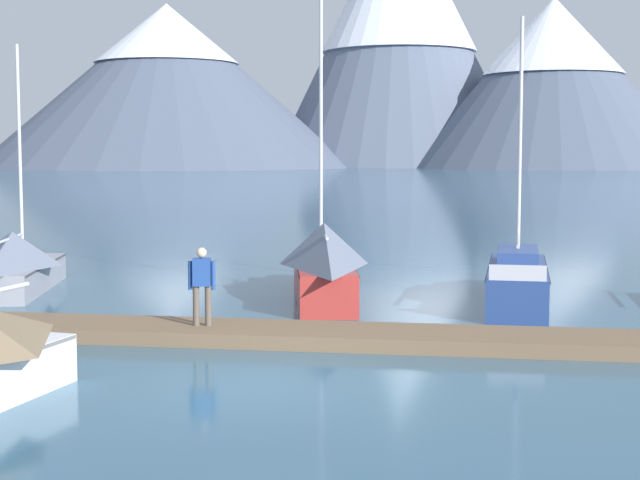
{
  "coord_description": "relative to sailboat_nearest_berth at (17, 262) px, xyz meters",
  "views": [
    {
      "loc": [
        3.75,
        -16.11,
        4.07
      ],
      "look_at": [
        0.0,
        6.0,
        2.0
      ],
      "focal_mm": 54.79,
      "sensor_mm": 36.0,
      "label": 1
    }
  ],
  "objects": [
    {
      "name": "mountain_west_summit",
      "position": [
        -61.63,
        198.66,
        19.05
      ],
      "size": [
        89.3,
        89.3,
        38.58
      ],
      "color": "#4C566B",
      "rests_on": "ground"
    },
    {
      "name": "dock",
      "position": [
        9.59,
        -6.05,
        -0.69
      ],
      "size": [
        25.02,
        2.36,
        0.3
      ],
      "color": "brown",
      "rests_on": "ground"
    },
    {
      "name": "sailboat_mid_dock_starboard",
      "position": [
        14.23,
        0.17,
        -0.2
      ],
      "size": [
        1.7,
        7.08,
        7.54
      ],
      "color": "navy",
      "rests_on": "ground"
    },
    {
      "name": "sailboat_nearest_berth",
      "position": [
        0.0,
        0.0,
        0.0
      ],
      "size": [
        3.21,
        6.79,
        7.14
      ],
      "color": "#93939E",
      "rests_on": "ground"
    },
    {
      "name": "mountain_shoulder_ridge",
      "position": [
        28.34,
        207.46,
        19.68
      ],
      "size": [
        68.24,
        68.24,
        39.08
      ],
      "color": "#4C566B",
      "rests_on": "ground"
    },
    {
      "name": "mountain_central_massif",
      "position": [
        -8.72,
        223.73,
        35.21
      ],
      "size": [
        65.07,
        65.07,
        67.21
      ],
      "color": "slate",
      "rests_on": "ground"
    },
    {
      "name": "person_on_dock",
      "position": [
        7.37,
        -6.12,
        0.42
      ],
      "size": [
        0.58,
        0.28,
        1.69
      ],
      "color": "brown",
      "rests_on": "dock"
    },
    {
      "name": "ground_plane",
      "position": [
        9.59,
        -10.05,
        -0.84
      ],
      "size": [
        700.0,
        700.0,
        0.0
      ],
      "primitive_type": "plane",
      "color": "#335B75"
    },
    {
      "name": "sailboat_mid_dock_port",
      "position": [
        8.99,
        -0.09,
        0.18
      ],
      "size": [
        3.0,
        7.64,
        8.5
      ],
      "color": "#B2332D",
      "rests_on": "ground"
    }
  ]
}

